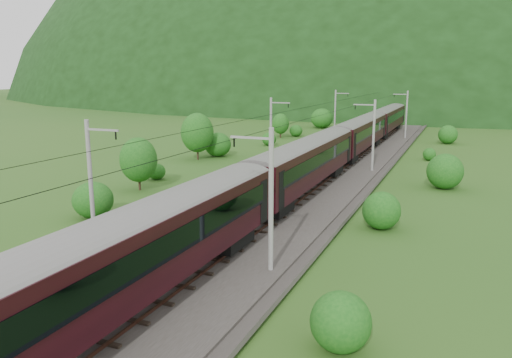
% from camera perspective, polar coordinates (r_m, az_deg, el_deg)
% --- Properties ---
extents(ground, '(600.00, 600.00, 0.00)m').
position_cam_1_polar(ground, '(31.24, -9.12, -9.02)').
color(ground, '#28571B').
rests_on(ground, ground).
extents(railbed, '(14.00, 220.00, 0.30)m').
position_cam_1_polar(railbed, '(39.57, -1.47, -4.12)').
color(railbed, '#38332D').
rests_on(railbed, ground).
extents(track_left, '(2.40, 220.00, 0.27)m').
position_cam_1_polar(track_left, '(40.52, -4.57, -3.45)').
color(track_left, brown).
rests_on(track_left, railbed).
extents(track_right, '(2.40, 220.00, 0.27)m').
position_cam_1_polar(track_right, '(38.62, 1.79, -4.19)').
color(track_right, brown).
rests_on(track_right, railbed).
extents(catenary_left, '(2.54, 192.28, 8.00)m').
position_cam_1_polar(catenary_left, '(61.05, 1.78, 5.73)').
color(catenary_left, gray).
rests_on(catenary_left, railbed).
extents(catenary_right, '(2.54, 192.28, 8.00)m').
position_cam_1_polar(catenary_right, '(57.82, 13.22, 5.07)').
color(catenary_right, gray).
rests_on(catenary_right, railbed).
extents(overhead_wires, '(4.83, 198.00, 0.03)m').
position_cam_1_polar(overhead_wires, '(38.23, -1.52, 5.94)').
color(overhead_wires, black).
rests_on(overhead_wires, ground).
extents(mountain_main, '(504.00, 360.00, 244.00)m').
position_cam_1_polar(mountain_main, '(285.29, 19.92, 9.00)').
color(mountain_main, black).
rests_on(mountain_main, ground).
extents(mountain_ridge, '(336.00, 280.00, 132.00)m').
position_cam_1_polar(mountain_ridge, '(352.03, 0.15, 10.12)').
color(mountain_ridge, black).
rests_on(mountain_ridge, ground).
extents(train, '(3.26, 157.10, 5.69)m').
position_cam_1_polar(train, '(57.60, 9.34, 4.52)').
color(train, black).
rests_on(train, ground).
extents(hazard_post_near, '(0.17, 0.17, 1.61)m').
position_cam_1_polar(hazard_post_near, '(74.71, 10.30, 4.06)').
color(hazard_post_near, red).
rests_on(hazard_post_near, railbed).
extents(hazard_post_far, '(0.14, 0.14, 1.32)m').
position_cam_1_polar(hazard_post_far, '(78.07, 11.12, 4.25)').
color(hazard_post_far, red).
rests_on(hazard_post_far, railbed).
extents(signal, '(0.21, 0.21, 1.90)m').
position_cam_1_polar(signal, '(52.15, 0.58, 1.24)').
color(signal, black).
rests_on(signal, railbed).
extents(vegetation_left, '(11.25, 141.21, 6.14)m').
position_cam_1_polar(vegetation_left, '(53.62, -11.22, 2.27)').
color(vegetation_left, '#175316').
rests_on(vegetation_left, ground).
extents(vegetation_right, '(6.76, 101.12, 3.14)m').
position_cam_1_polar(vegetation_right, '(45.87, 18.49, -1.02)').
color(vegetation_right, '#175316').
rests_on(vegetation_right, ground).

